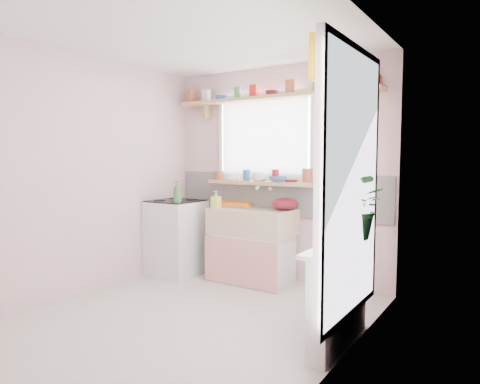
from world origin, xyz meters
The scene contains 19 objects.
room centered at (0.66, 0.86, 1.37)m, with size 3.20×3.20×3.20m.
sink_unit centered at (-0.15, 1.29, 0.43)m, with size 0.95×0.65×1.11m.
cooker centered at (-1.10, 1.05, 0.46)m, with size 0.58×0.58×0.93m.
radiator_ledge centered at (1.30, 0.20, 0.40)m, with size 0.22×0.95×0.78m.
windowsill centered at (-0.15, 1.48, 1.14)m, with size 1.40×0.22×0.04m, color tan.
pine_shelf centered at (0.00, 1.47, 2.12)m, with size 2.52×0.24×0.04m, color tan.
shelf_crockery centered at (0.00, 1.47, 2.20)m, with size 2.47×0.11×0.12m.
sill_crockery centered at (-0.17, 1.48, 1.22)m, with size 1.35×0.11×0.12m.
dish_tray centered at (-0.53, 1.50, 0.87)m, with size 0.44×0.33×0.04m, color orange.
colander centered at (0.22, 1.38, 0.92)m, with size 0.30×0.30×0.14m, color maroon.
jade_plant centered at (1.33, 0.53, 1.04)m, with size 0.48×0.42×0.53m, color #2C7030.
fruit_bowl centered at (1.21, 0.48, 0.81)m, with size 0.29×0.29×0.07m, color white.
herb_pot centered at (1.33, 0.36, 0.88)m, with size 0.12×0.08×0.22m, color #3E6F2C.
soap_bottle_sink centered at (-0.53, 1.10, 0.95)m, with size 0.09×0.09×0.20m, color #E4DE65.
sill_cup centered at (-0.15, 1.42, 1.21)m, with size 0.13×0.13×0.11m, color silver.
sill_bowl centered at (0.11, 1.42, 1.19)m, with size 0.20×0.20×0.06m, color #3463AB.
shelf_vase centered at (0.93, 1.41, 2.21)m, with size 0.14×0.14×0.15m, color #99382F.
cooker_bottle centered at (-0.88, 0.83, 1.04)m, with size 0.10×0.10×0.25m, color #39723C.
fruit centered at (1.22, 0.49, 0.87)m, with size 0.20×0.14×0.10m.
Camera 1 is at (2.41, -2.87, 1.44)m, focal length 32.00 mm.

